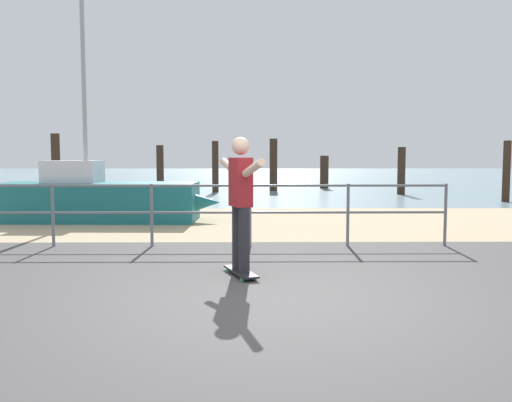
% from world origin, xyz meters
% --- Properties ---
extents(ground_plane, '(24.00, 10.00, 0.04)m').
position_xyz_m(ground_plane, '(0.00, -1.00, 0.00)').
color(ground_plane, '#474444').
rests_on(ground_plane, ground).
extents(beach_strip, '(24.00, 6.00, 0.04)m').
position_xyz_m(beach_strip, '(0.00, 7.00, 0.00)').
color(beach_strip, tan).
rests_on(beach_strip, ground).
extents(sea_surface, '(72.00, 50.00, 0.04)m').
position_xyz_m(sea_surface, '(0.00, 35.00, 0.00)').
color(sea_surface, '#75939E').
rests_on(sea_surface, ground).
extents(railing_fence, '(9.74, 0.05, 1.05)m').
position_xyz_m(railing_fence, '(-1.89, 3.60, 0.70)').
color(railing_fence, slate).
rests_on(railing_fence, ground).
extents(sailboat, '(4.98, 1.52, 5.87)m').
position_xyz_m(sailboat, '(-3.54, 7.08, 0.53)').
color(sailboat, '#19666B').
rests_on(sailboat, ground).
extents(skateboard, '(0.46, 0.82, 0.08)m').
position_xyz_m(skateboard, '(-0.39, 1.39, 0.07)').
color(skateboard, black).
rests_on(skateboard, ground).
extents(skateboarder, '(0.58, 1.39, 1.65)m').
position_xyz_m(skateboarder, '(-0.39, 1.39, 1.02)').
color(skateboarder, '#26262B').
rests_on(skateboarder, skateboard).
extents(groyne_post_0, '(0.28, 0.28, 2.23)m').
position_xyz_m(groyne_post_0, '(-6.56, 12.34, 1.12)').
color(groyne_post_0, '#332319').
rests_on(groyne_post_0, ground).
extents(groyne_post_1, '(0.31, 0.31, 1.97)m').
position_xyz_m(groyne_post_1, '(-4.13, 17.97, 0.98)').
color(groyne_post_1, '#332319').
rests_on(groyne_post_1, ground).
extents(groyne_post_2, '(0.27, 0.27, 2.12)m').
position_xyz_m(groyne_post_2, '(-1.69, 16.91, 1.06)').
color(groyne_post_2, '#332319').
rests_on(groyne_post_2, ground).
extents(groyne_post_3, '(0.33, 0.33, 2.25)m').
position_xyz_m(groyne_post_3, '(0.75, 18.02, 1.13)').
color(groyne_post_3, '#332319').
rests_on(groyne_post_3, ground).
extents(groyne_post_4, '(0.40, 0.40, 1.52)m').
position_xyz_m(groyne_post_4, '(3.18, 19.72, 0.76)').
color(groyne_post_4, '#332319').
rests_on(groyne_post_4, ground).
extents(groyne_post_5, '(0.30, 0.30, 1.85)m').
position_xyz_m(groyne_post_5, '(5.62, 15.65, 0.93)').
color(groyne_post_5, '#332319').
rests_on(groyne_post_5, ground).
extents(groyne_post_6, '(0.24, 0.24, 2.00)m').
position_xyz_m(groyne_post_6, '(8.06, 12.17, 1.00)').
color(groyne_post_6, '#332319').
rests_on(groyne_post_6, ground).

